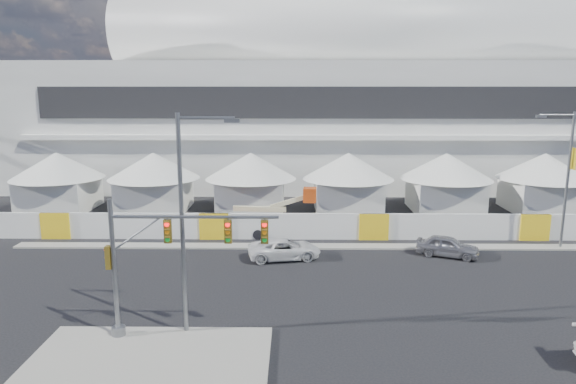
{
  "coord_description": "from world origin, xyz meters",
  "views": [
    {
      "loc": [
        0.03,
        -22.83,
        11.12
      ],
      "look_at": [
        -0.38,
        10.0,
        4.54
      ],
      "focal_mm": 32.0,
      "sensor_mm": 36.0,
      "label": 1
    }
  ],
  "objects_px": {
    "sedan_silver": "(447,246)",
    "streetlight_curb": "(565,171)",
    "traffic_mast": "(154,261)",
    "streetlight_median": "(187,210)",
    "pickup_curb": "(284,249)",
    "boom_lift": "(253,222)"
  },
  "relations": [
    {
      "from": "boom_lift",
      "to": "pickup_curb",
      "type": "bearing_deg",
      "value": -60.34
    },
    {
      "from": "pickup_curb",
      "to": "boom_lift",
      "type": "bearing_deg",
      "value": 14.43
    },
    {
      "from": "traffic_mast",
      "to": "boom_lift",
      "type": "distance_m",
      "value": 17.28
    },
    {
      "from": "sedan_silver",
      "to": "boom_lift",
      "type": "xyz_separation_m",
      "value": [
        -13.59,
        4.9,
        0.33
      ]
    },
    {
      "from": "streetlight_curb",
      "to": "boom_lift",
      "type": "xyz_separation_m",
      "value": [
        -21.98,
        3.0,
        -4.56
      ]
    },
    {
      "from": "streetlight_curb",
      "to": "boom_lift",
      "type": "bearing_deg",
      "value": 172.23
    },
    {
      "from": "sedan_silver",
      "to": "streetlight_median",
      "type": "height_order",
      "value": "streetlight_median"
    },
    {
      "from": "traffic_mast",
      "to": "streetlight_median",
      "type": "bearing_deg",
      "value": 19.47
    },
    {
      "from": "sedan_silver",
      "to": "streetlight_curb",
      "type": "bearing_deg",
      "value": -54.48
    },
    {
      "from": "sedan_silver",
      "to": "traffic_mast",
      "type": "distance_m",
      "value": 20.63
    },
    {
      "from": "boom_lift",
      "to": "streetlight_curb",
      "type": "bearing_deg",
      "value": -2.73
    },
    {
      "from": "streetlight_curb",
      "to": "boom_lift",
      "type": "distance_m",
      "value": 22.65
    },
    {
      "from": "streetlight_median",
      "to": "streetlight_curb",
      "type": "relative_size",
      "value": 1.04
    },
    {
      "from": "streetlight_median",
      "to": "traffic_mast",
      "type": "bearing_deg",
      "value": -160.53
    },
    {
      "from": "sedan_silver",
      "to": "boom_lift",
      "type": "bearing_deg",
      "value": 92.93
    },
    {
      "from": "pickup_curb",
      "to": "streetlight_curb",
      "type": "bearing_deg",
      "value": -92.71
    },
    {
      "from": "streetlight_median",
      "to": "pickup_curb",
      "type": "bearing_deg",
      "value": 69.2
    },
    {
      "from": "streetlight_curb",
      "to": "pickup_curb",
      "type": "bearing_deg",
      "value": -172.52
    },
    {
      "from": "traffic_mast",
      "to": "boom_lift",
      "type": "relative_size",
      "value": 1.0
    },
    {
      "from": "traffic_mast",
      "to": "streetlight_median",
      "type": "distance_m",
      "value": 2.7
    },
    {
      "from": "sedan_silver",
      "to": "boom_lift",
      "type": "relative_size",
      "value": 0.54
    },
    {
      "from": "pickup_curb",
      "to": "sedan_silver",
      "type": "bearing_deg",
      "value": -96.81
    }
  ]
}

